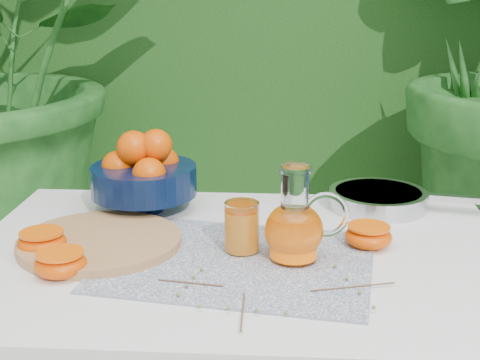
# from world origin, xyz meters

# --- Properties ---
(white_table) EXTENTS (1.00, 0.70, 0.75)m
(white_table) POSITION_xyz_m (0.06, -0.10, 0.67)
(white_table) COLOR white
(white_table) RESTS_ON ground
(placemat) EXTENTS (0.51, 0.42, 0.00)m
(placemat) POSITION_xyz_m (0.06, -0.15, 0.75)
(placemat) COLOR #0D1A4A
(placemat) RESTS_ON white_table
(cutting_board) EXTENTS (0.35, 0.35, 0.02)m
(cutting_board) POSITION_xyz_m (-0.20, -0.09, 0.76)
(cutting_board) COLOR #AE7B4E
(cutting_board) RESTS_ON white_table
(fruit_bowl) EXTENTS (0.30, 0.30, 0.18)m
(fruit_bowl) POSITION_xyz_m (-0.16, 0.12, 0.83)
(fruit_bowl) COLOR black
(fruit_bowl) RESTS_ON white_table
(juice_pitcher) EXTENTS (0.15, 0.11, 0.17)m
(juice_pitcher) POSITION_xyz_m (0.16, -0.14, 0.81)
(juice_pitcher) COLOR white
(juice_pitcher) RESTS_ON white_table
(juice_tumbler) EXTENTS (0.07, 0.07, 0.09)m
(juice_tumbler) POSITION_xyz_m (0.06, -0.10, 0.80)
(juice_tumbler) COLOR white
(juice_tumbler) RESTS_ON white_table
(saute_pan) EXTENTS (0.38, 0.24, 0.04)m
(saute_pan) POSITION_xyz_m (0.35, 0.17, 0.77)
(saute_pan) COLOR #B6B7BB
(saute_pan) RESTS_ON white_table
(orange_halves) EXTENTS (0.71, 0.27, 0.04)m
(orange_halves) POSITION_xyz_m (-0.08, -0.14, 0.77)
(orange_halves) COLOR #CF5B02
(orange_halves) RESTS_ON white_table
(thyme_sprigs) EXTENTS (0.38, 0.23, 0.01)m
(thyme_sprigs) POSITION_xyz_m (0.11, -0.28, 0.76)
(thyme_sprigs) COLOR brown
(thyme_sprigs) RESTS_ON white_table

